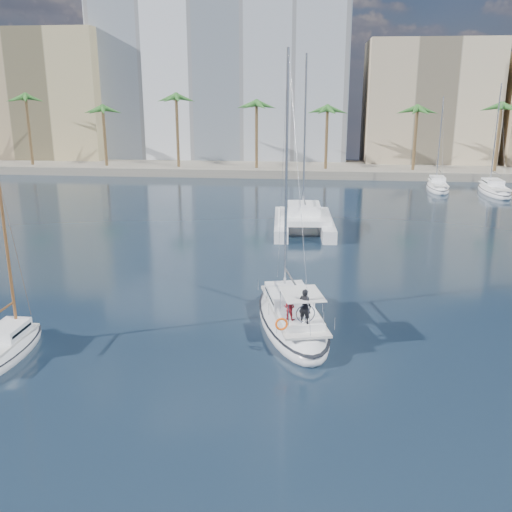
# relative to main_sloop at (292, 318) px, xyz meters

# --- Properties ---
(ground) EXTENTS (160.00, 160.00, 0.00)m
(ground) POSITION_rel_main_sloop_xyz_m (-3.22, -0.51, -0.50)
(ground) COLOR black
(ground) RESTS_ON ground
(quay) EXTENTS (120.00, 14.00, 1.20)m
(quay) POSITION_rel_main_sloop_xyz_m (-3.22, 60.49, 0.10)
(quay) COLOR gray
(quay) RESTS_ON ground
(building_modern) EXTENTS (42.00, 16.00, 28.00)m
(building_modern) POSITION_rel_main_sloop_xyz_m (-15.22, 72.49, 13.50)
(building_modern) COLOR white
(building_modern) RESTS_ON ground
(building_tan_left) EXTENTS (22.00, 14.00, 22.00)m
(building_tan_left) POSITION_rel_main_sloop_xyz_m (-45.22, 68.49, 10.50)
(building_tan_left) COLOR tan
(building_tan_left) RESTS_ON ground
(building_beige) EXTENTS (20.00, 14.00, 20.00)m
(building_beige) POSITION_rel_main_sloop_xyz_m (18.78, 69.49, 9.50)
(building_beige) COLOR #C9B490
(building_beige) RESTS_ON ground
(palm_left) EXTENTS (3.60, 3.60, 12.30)m
(palm_left) POSITION_rel_main_sloop_xyz_m (-37.22, 56.49, 9.78)
(palm_left) COLOR brown
(palm_left) RESTS_ON ground
(palm_centre) EXTENTS (3.60, 3.60, 12.30)m
(palm_centre) POSITION_rel_main_sloop_xyz_m (-3.22, 56.49, 9.78)
(palm_centre) COLOR brown
(palm_centre) RESTS_ON ground
(main_sloop) EXTENTS (5.68, 10.78, 15.29)m
(main_sloop) POSITION_rel_main_sloop_xyz_m (0.00, 0.00, 0.00)
(main_sloop) COLOR white
(main_sloop) RESTS_ON ground
(small_sloop) EXTENTS (2.07, 6.49, 9.31)m
(small_sloop) POSITION_rel_main_sloop_xyz_m (-13.65, -5.10, -0.12)
(small_sloop) COLOR white
(small_sloop) RESTS_ON ground
(catamaran) EXTENTS (5.90, 10.84, 15.55)m
(catamaran) POSITION_rel_main_sloop_xyz_m (0.05, 22.45, 0.61)
(catamaran) COLOR white
(catamaran) RESTS_ON ground
(seagull) EXTENTS (0.98, 0.42, 0.18)m
(seagull) POSITION_rel_main_sloop_xyz_m (-1.16, 2.38, 0.52)
(seagull) COLOR silver
(seagull) RESTS_ON ground
(moored_yacht_a) EXTENTS (3.37, 9.52, 11.90)m
(moored_yacht_a) POSITION_rel_main_sloop_xyz_m (16.78, 46.49, -0.50)
(moored_yacht_a) COLOR white
(moored_yacht_a) RESTS_ON ground
(moored_yacht_b) EXTENTS (3.32, 10.83, 13.72)m
(moored_yacht_b) POSITION_rel_main_sloop_xyz_m (23.28, 44.49, -0.50)
(moored_yacht_b) COLOR white
(moored_yacht_b) RESTS_ON ground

